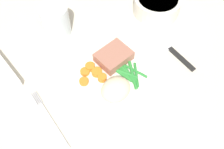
% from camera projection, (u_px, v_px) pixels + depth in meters
% --- Properties ---
extents(dining_table, '(1.20, 0.90, 0.02)m').
position_uv_depth(dining_table, '(108.00, 86.00, 0.62)').
color(dining_table, beige).
rests_on(dining_table, ground).
extents(dinner_plate, '(0.25, 0.25, 0.02)m').
position_uv_depth(dinner_plate, '(112.00, 78.00, 0.61)').
color(dinner_plate, white).
rests_on(dinner_plate, dining_table).
extents(meat_portion, '(0.09, 0.07, 0.03)m').
position_uv_depth(meat_portion, '(114.00, 56.00, 0.62)').
color(meat_portion, '#A86B56').
rests_on(meat_portion, dinner_plate).
extents(mashed_potatoes, '(0.07, 0.06, 0.05)m').
position_uv_depth(mashed_potatoes, '(116.00, 90.00, 0.56)').
color(mashed_potatoes, beige).
rests_on(mashed_potatoes, dinner_plate).
extents(carrot_slices, '(0.06, 0.07, 0.01)m').
position_uv_depth(carrot_slices, '(93.00, 73.00, 0.60)').
color(carrot_slices, orange).
rests_on(carrot_slices, dinner_plate).
extents(green_beans, '(0.07, 0.10, 0.01)m').
position_uv_depth(green_beans, '(127.00, 73.00, 0.61)').
color(green_beans, '#2D8C38').
rests_on(green_beans, dinner_plate).
extents(fork, '(0.01, 0.17, 0.00)m').
position_uv_depth(fork, '(50.00, 119.00, 0.56)').
color(fork, silver).
rests_on(fork, dining_table).
extents(knife, '(0.02, 0.21, 0.01)m').
position_uv_depth(knife, '(168.00, 47.00, 0.68)').
color(knife, black).
rests_on(knife, dining_table).
extents(water_glass, '(0.08, 0.08, 0.09)m').
position_uv_depth(water_glass, '(56.00, 22.00, 0.68)').
color(water_glass, silver).
rests_on(water_glass, dining_table).
extents(salad_bowl, '(0.14, 0.14, 0.05)m').
position_uv_depth(salad_bowl, '(157.00, 4.00, 0.73)').
color(salad_bowl, silver).
rests_on(salad_bowl, dining_table).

